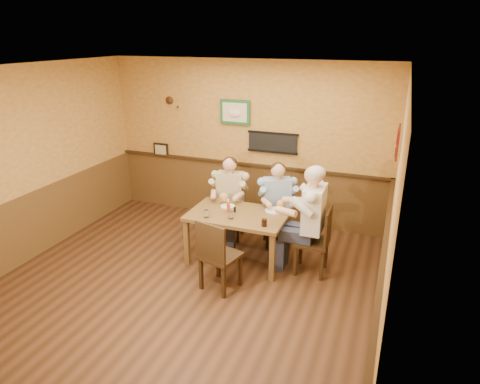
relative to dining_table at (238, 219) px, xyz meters
The scene contains 17 objects.
room 1.32m from the dining_table, 110.83° to the right, with size 5.02×5.03×2.81m.
dining_table is the anchor object (origin of this frame).
chair_back_left 0.81m from the dining_table, 120.10° to the left, with size 0.40×0.40×0.86m, color #352311, non-canonical shape.
chair_back_right 0.81m from the dining_table, 60.05° to the left, with size 0.40×0.40×0.86m, color #352311, non-canonical shape.
chair_right_end 1.10m from the dining_table, ahead, with size 0.45×0.45×0.98m, color #352311, non-canonical shape.
chair_near_side 0.79m from the dining_table, 86.11° to the right, with size 0.46×0.46×0.99m, color #352311, non-canonical shape.
diner_tan_shirt 0.78m from the dining_table, 120.10° to the left, with size 0.57×0.57×1.23m, color #CCBB8C, non-canonical shape.
diner_blue_polo 0.78m from the dining_table, 60.05° to the left, with size 0.57×0.57×1.22m, color #89A6CE, non-canonical shape.
diner_white_elder 1.08m from the dining_table, ahead, with size 0.65×0.65×1.40m, color silver, non-canonical shape.
water_glass_left 0.49m from the dining_table, 141.05° to the right, with size 0.07×0.07×0.11m, color white.
water_glass_mid 0.26m from the dining_table, 97.12° to the right, with size 0.07×0.07×0.11m, color silver.
cola_tumbler 0.58m from the dining_table, 30.28° to the right, with size 0.08×0.08×0.10m, color black.
hot_sauce_bottle 0.24m from the dining_table, 164.88° to the right, with size 0.05×0.05×0.19m, color red.
salt_shaker 0.20m from the dining_table, behind, with size 0.04×0.04×0.10m, color white.
pepper_shaker 0.15m from the dining_table, 158.79° to the left, with size 0.03×0.03×0.08m, color black.
plate_far_left 0.31m from the dining_table, 142.24° to the left, with size 0.21×0.21×0.01m, color white.
plate_far_right 0.54m from the dining_table, 29.06° to the left, with size 0.27×0.27×0.02m, color silver.
Camera 1 is at (2.45, -4.33, 3.17)m, focal length 32.00 mm.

